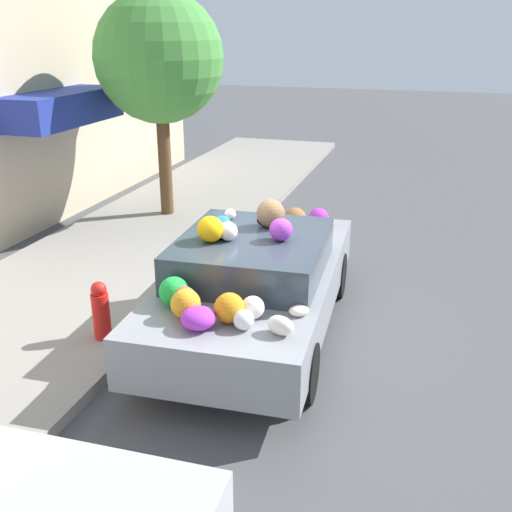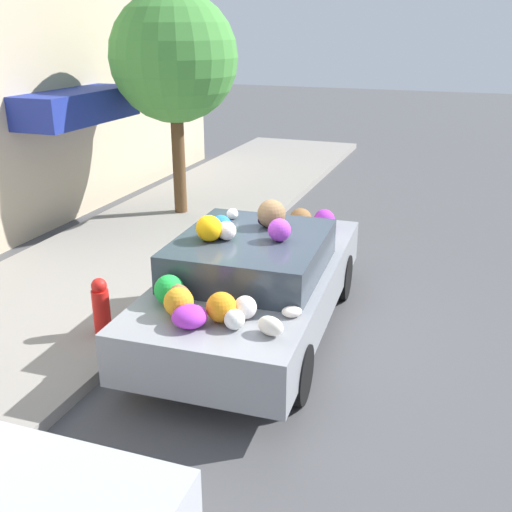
# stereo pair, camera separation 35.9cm
# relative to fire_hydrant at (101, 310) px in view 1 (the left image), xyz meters

# --- Properties ---
(ground_plane) EXTENTS (60.00, 60.00, 0.00)m
(ground_plane) POSITION_rel_fire_hydrant_xyz_m (0.91, -1.52, -0.48)
(ground_plane) COLOR #4C4C4F
(sidewalk_curb) EXTENTS (24.00, 3.20, 0.14)m
(sidewalk_curb) POSITION_rel_fire_hydrant_xyz_m (0.91, 1.18, -0.41)
(sidewalk_curb) COLOR gray
(sidewalk_curb) RESTS_ON ground
(street_tree) EXTENTS (2.29, 2.29, 3.99)m
(street_tree) POSITION_rel_fire_hydrant_xyz_m (4.72, 1.38, 2.49)
(street_tree) COLOR brown
(street_tree) RESTS_ON sidewalk_curb
(fire_hydrant) EXTENTS (0.20, 0.20, 0.70)m
(fire_hydrant) POSITION_rel_fire_hydrant_xyz_m (0.00, 0.00, 0.00)
(fire_hydrant) COLOR red
(fire_hydrant) RESTS_ON sidewalk_curb
(art_car) EXTENTS (4.19, 2.02, 1.62)m
(art_car) POSITION_rel_fire_hydrant_xyz_m (0.86, -1.57, 0.22)
(art_car) COLOR gray
(art_car) RESTS_ON ground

